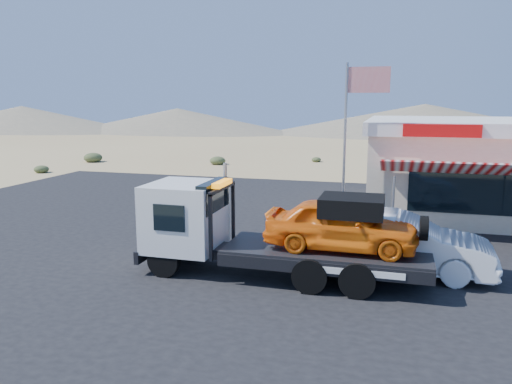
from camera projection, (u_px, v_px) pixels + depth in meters
ground at (176, 253)px, 15.64m from camera, size 120.00×120.00×0.00m
asphalt_lot at (262, 233)px, 17.95m from camera, size 32.00×24.00×0.02m
tow_truck at (274, 227)px, 13.34m from camera, size 7.60×2.25×2.54m
white_sedan at (399, 244)px, 13.69m from camera, size 5.06×1.95×1.64m
jerky_store at (494, 166)px, 20.97m from camera, size 10.40×9.97×3.90m
flagpole at (352, 127)px, 17.90m from camera, size 1.55×0.10×6.00m
desert_scrub at (10, 178)px, 28.54m from camera, size 23.54×32.27×0.75m
distant_hills at (278, 120)px, 70.09m from camera, size 126.00×48.00×4.20m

